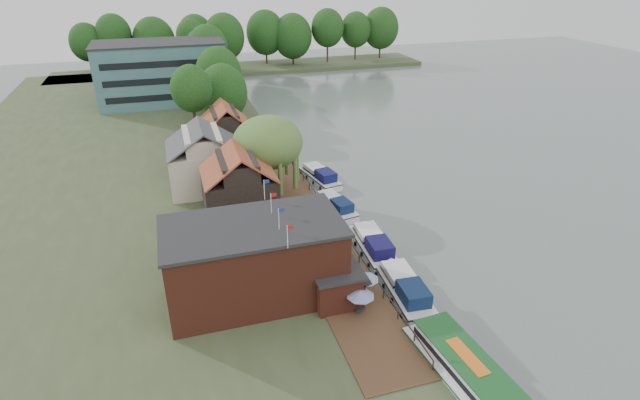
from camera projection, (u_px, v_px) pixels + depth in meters
ground at (411, 268)px, 50.72m from camera, size 260.00×260.00×0.00m
land_bank at (116, 170)px, 72.60m from camera, size 50.00×140.00×1.00m
quay_deck at (308, 225)px, 56.72m from camera, size 6.00×50.00×0.10m
quay_rail at (330, 216)px, 57.67m from camera, size 0.20×49.00×1.00m
pub at (277, 257)px, 44.12m from camera, size 20.00×11.00×7.30m
hotel_block at (162, 72)px, 101.81m from camera, size 25.40×12.40×12.30m
cottage_a at (239, 185)px, 56.46m from camera, size 8.60×7.60×8.50m
cottage_b at (204, 157)px, 64.24m from camera, size 9.60×8.60×8.50m
cottage_c at (226, 133)px, 73.02m from camera, size 7.60×7.60×8.50m
willow at (269, 158)px, 61.51m from camera, size 8.60×8.60×10.43m
umbrella_0 at (360, 302)px, 42.13m from camera, size 2.43×2.43×2.38m
umbrella_1 at (365, 285)px, 44.33m from camera, size 2.38×2.38×2.38m
umbrella_2 at (339, 270)px, 46.50m from camera, size 2.45×2.45×2.38m
umbrella_3 at (320, 239)px, 51.48m from camera, size 1.98×1.98×2.38m
umbrella_4 at (323, 221)px, 55.00m from camera, size 1.96×1.96×2.38m
cruiser_0 at (405, 286)px, 45.90m from camera, size 3.96×10.42×2.49m
cruiser_1 at (373, 243)px, 52.88m from camera, size 3.78×10.28×2.46m
cruiser_2 at (335, 204)px, 61.56m from camera, size 4.51×9.41×2.15m
cruiser_3 at (320, 174)px, 69.58m from camera, size 4.83×9.92×2.29m
tour_boat at (471, 377)px, 35.73m from camera, size 4.83×13.57×2.90m
swan at (433, 362)px, 38.71m from camera, size 0.44×0.44×0.44m
bank_tree_0 at (193, 106)px, 78.09m from camera, size 6.40×6.40×12.87m
bank_tree_1 at (223, 97)px, 85.69m from camera, size 8.46×8.46×11.43m
bank_tree_2 at (219, 82)px, 93.10m from camera, size 8.45×8.45×12.87m
bank_tree_3 at (209, 58)px, 110.50m from camera, size 8.66×8.66×14.41m
bank_tree_4 at (203, 56)px, 117.07m from camera, size 8.04×8.04×12.71m
bank_tree_5 at (192, 48)px, 123.45m from camera, size 7.21×7.21×14.05m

